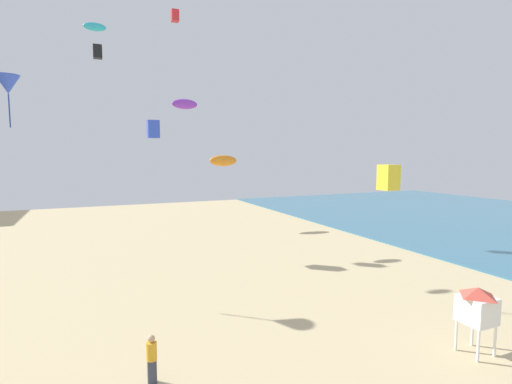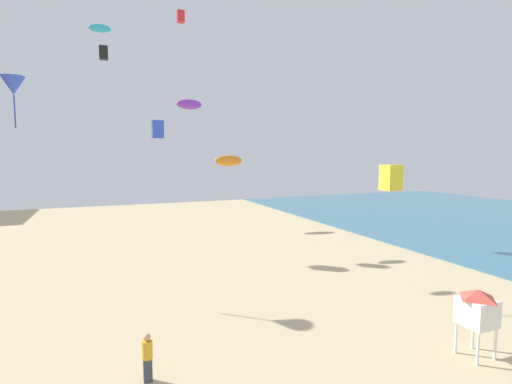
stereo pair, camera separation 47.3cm
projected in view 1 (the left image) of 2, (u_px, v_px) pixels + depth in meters
name	position (u px, v px, depth m)	size (l,w,h in m)	color
kite_flyer	(152.00, 356.00, 12.33)	(0.34, 0.34, 1.64)	#383D4C
lifeguard_stand	(477.00, 306.00, 14.13)	(1.10, 1.10, 2.55)	white
kite_blue_delta	(8.00, 84.00, 20.28)	(1.22, 1.22, 2.78)	blue
kite_cyan_parafoil	(95.00, 27.00, 25.54)	(1.44, 0.40, 0.56)	#2DB7CC
kite_purple_parafoil	(185.00, 104.00, 30.19)	(2.04, 0.57, 0.79)	purple
kite_blue_box	(153.00, 129.00, 27.90)	(0.82, 0.82, 1.29)	blue
kite_black_box	(98.00, 52.00, 30.48)	(0.67, 0.67, 1.05)	black
kite_red_box	(175.00, 16.00, 34.75)	(0.65, 0.65, 1.02)	red
kite_yellow_box	(388.00, 177.00, 20.28)	(0.86, 0.86, 1.36)	yellow
kite_orange_parafoil	(223.00, 161.00, 38.67)	(2.88, 0.80, 1.12)	orange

